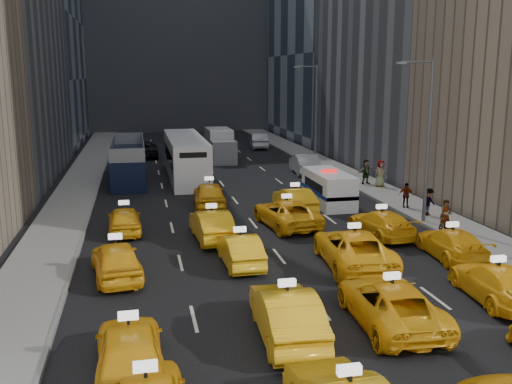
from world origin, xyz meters
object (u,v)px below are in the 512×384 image
at_px(nypd_van, 328,189).
at_px(city_bus, 186,158).
at_px(double_decker, 128,161).
at_px(box_truck, 220,145).
at_px(pedestrian_0, 446,216).

height_order(nypd_van, city_bus, city_bus).
height_order(double_decker, box_truck, double_decker).
height_order(nypd_van, double_decker, double_decker).
relative_size(nypd_van, pedestrian_0, 3.23).
relative_size(nypd_van, city_bus, 0.41).
bearing_deg(pedestrian_0, double_decker, 118.10).
bearing_deg(city_bus, box_truck, 68.59).
xyz_separation_m(double_decker, box_truck, (8.47, 8.79, -0.09)).
xyz_separation_m(box_truck, pedestrian_0, (7.78, -27.72, -0.49)).
height_order(double_decker, city_bus, city_bus).
bearing_deg(pedestrian_0, nypd_van, 103.04).
xyz_separation_m(double_decker, city_bus, (4.44, 0.15, 0.10)).
distance_m(nypd_van, box_truck, 20.36).
bearing_deg(nypd_van, box_truck, 99.26).
distance_m(double_decker, box_truck, 12.21).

